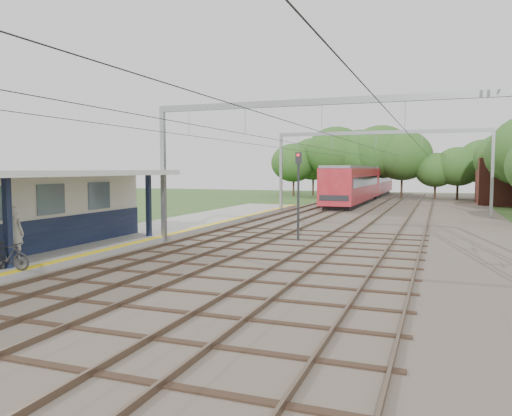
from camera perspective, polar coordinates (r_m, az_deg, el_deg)
The scene contains 10 objects.
ballast_bed at distance 37.68m, azimuth 13.69°, elevation -1.43°, with size 18.00×90.00×0.10m, color #473D33.
platform at distance 26.72m, azimuth -16.17°, elevation -3.58°, with size 5.00×52.00×0.35m, color gray.
yellow_stripe at distance 25.43m, azimuth -12.09°, elevation -3.49°, with size 0.45×52.00×0.01m, color yellow.
rail_tracks at distance 38.04m, azimuth 9.95°, elevation -1.13°, with size 11.80×88.00×0.15m.
catenary_system at distance 32.94m, azimuth 11.84°, elevation 7.29°, with size 17.22×88.00×7.00m.
tree_band at distance 64.53m, azimuth 16.44°, elevation 5.23°, with size 31.72×30.88×8.82m.
person at distance 21.37m, azimuth -25.79°, elevation -2.57°, with size 0.75×0.49×2.05m, color beige.
bicycle at distance 19.22m, azimuth -26.43°, elevation -4.92°, with size 0.47×1.66×1.00m, color black.
train at distance 63.54m, azimuth 12.38°, elevation 2.93°, with size 3.12×38.78×4.08m.
signal_post at distance 26.04m, azimuth 4.86°, elevation 2.72°, with size 0.36×0.31×4.70m.
Camera 1 is at (8.29, -7.25, 3.82)m, focal length 35.00 mm.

